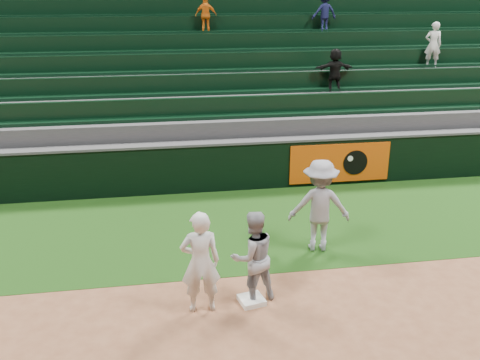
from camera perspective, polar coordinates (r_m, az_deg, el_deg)
name	(u,v)px	position (r m, az deg, el deg)	size (l,w,h in m)	color
ground	(262,304)	(8.88, 2.40, -13.05)	(70.00, 70.00, 0.00)	brown
foul_grass	(235,226)	(11.46, -0.56, -4.89)	(36.00, 4.20, 0.01)	#14350D
first_base	(252,300)	(8.89, 1.24, -12.68)	(0.38, 0.38, 0.09)	white
first_baseman	(200,262)	(8.32, -4.25, -8.75)	(0.62, 0.40, 1.69)	silver
baserunner	(253,257)	(8.61, 1.38, -8.17)	(0.75, 0.59, 1.55)	#989AA1
base_coach	(320,206)	(10.25, 8.48, -2.71)	(1.17, 0.67, 1.81)	#8F929B
field_wall	(223,165)	(13.26, -1.88, 1.58)	(36.00, 0.45, 1.25)	black
stadium_seating	(206,94)	(16.62, -3.67, 9.19)	(36.00, 5.95, 4.85)	#373739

